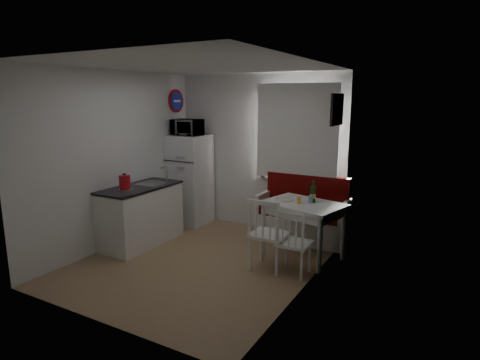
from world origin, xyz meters
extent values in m
cube|color=#9B7B52|center=(0.00, 0.00, 0.00)|extent=(3.00, 3.50, 0.02)
cube|color=white|center=(0.00, 0.00, 2.60)|extent=(3.00, 3.50, 0.02)
cube|color=white|center=(0.00, 1.75, 1.30)|extent=(3.00, 0.02, 2.60)
cube|color=white|center=(0.00, -1.75, 1.30)|extent=(3.00, 0.02, 2.60)
cube|color=white|center=(-1.50, 0.00, 1.30)|extent=(0.02, 3.50, 2.60)
cube|color=white|center=(1.50, 0.00, 1.30)|extent=(0.02, 3.50, 2.60)
cube|color=white|center=(0.70, 1.72, 1.62)|extent=(1.22, 0.06, 1.47)
cube|color=white|center=(0.70, 1.65, 1.68)|extent=(1.35, 0.02, 1.50)
cube|color=white|center=(-1.20, 0.15, 0.43)|extent=(0.60, 1.30, 0.86)
cube|color=black|center=(-1.20, 0.15, 0.89)|extent=(0.62, 1.32, 0.03)
cube|color=#99999E|center=(-1.18, 0.40, 0.85)|extent=(0.40, 0.40, 0.10)
cylinder|color=silver|center=(-1.02, 0.58, 1.03)|extent=(0.02, 0.02, 0.26)
cylinder|color=#1B2AA7|center=(-1.47, 1.45, 2.15)|extent=(0.03, 0.40, 0.40)
cube|color=black|center=(1.48, 1.10, 2.05)|extent=(0.04, 0.52, 0.42)
cube|color=white|center=(0.90, 1.48, 0.20)|extent=(1.41, 0.54, 0.39)
cube|color=#640706|center=(0.90, 1.48, 0.46)|extent=(1.35, 0.50, 0.13)
cube|color=#640706|center=(0.90, 1.69, 0.76)|extent=(1.35, 0.11, 0.50)
cube|color=white|center=(1.16, 0.82, 0.77)|extent=(1.19, 0.96, 0.04)
cube|color=white|center=(1.16, 0.82, 0.68)|extent=(1.07, 0.84, 0.13)
cylinder|color=white|center=(1.16, 0.82, 0.37)|extent=(0.06, 0.06, 0.75)
cube|color=white|center=(0.91, 0.25, 0.46)|extent=(0.45, 0.43, 0.04)
cube|color=white|center=(0.91, 0.06, 0.72)|extent=(0.43, 0.05, 0.47)
cube|color=white|center=(1.25, 0.25, 0.41)|extent=(0.40, 0.38, 0.04)
cube|color=white|center=(1.25, 0.08, 0.63)|extent=(0.38, 0.04, 0.42)
cube|color=white|center=(-1.18, 1.40, 0.78)|extent=(0.63, 0.63, 1.57)
imported|color=white|center=(-1.18, 1.35, 1.71)|extent=(0.50, 0.34, 0.28)
cylinder|color=red|center=(-1.15, -0.20, 1.03)|extent=(0.19, 0.19, 0.25)
cylinder|color=#FDAE2A|center=(1.11, 0.77, 0.83)|extent=(0.06, 0.06, 0.09)
cylinder|color=#759AC8|center=(1.24, 0.87, 0.84)|extent=(0.06, 0.06, 0.10)
cylinder|color=white|center=(0.86, 0.84, 0.80)|extent=(0.26, 0.26, 0.02)
camera|label=1|loc=(2.98, -4.26, 2.20)|focal=30.00mm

